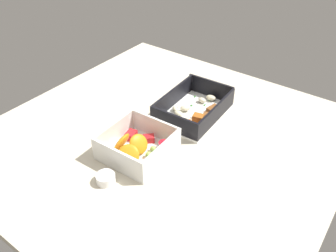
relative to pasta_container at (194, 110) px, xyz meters
The scene contains 4 objects.
table_surface 11.90cm from the pasta_container, ahead, with size 80.00×80.00×2.00cm, color beige.
pasta_container is the anchor object (origin of this frame).
fruit_bowl 20.70cm from the pasta_container, ahead, with size 14.52×14.45×5.85cm.
paper_cup_liner 31.10cm from the pasta_container, ahead, with size 3.98×3.98×1.90cm, color white.
Camera 1 is at (52.47, 39.42, 54.12)cm, focal length 36.83 mm.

